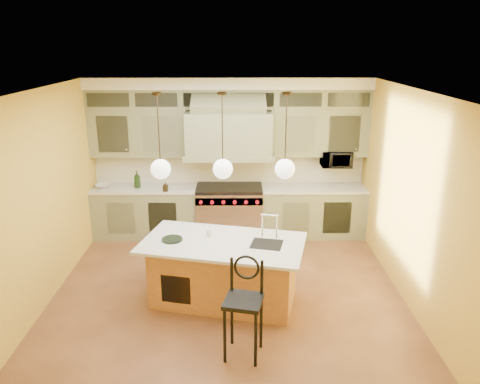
{
  "coord_description": "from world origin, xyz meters",
  "views": [
    {
      "loc": [
        0.13,
        -6.02,
        3.48
      ],
      "look_at": [
        0.19,
        0.7,
        1.32
      ],
      "focal_mm": 35.0,
      "sensor_mm": 36.0,
      "label": 1
    }
  ],
  "objects_px": {
    "counter_stool": "(244,302)",
    "microwave": "(336,159)",
    "range": "(229,211)",
    "kitchen_island": "(224,270)"
  },
  "relations": [
    {
      "from": "counter_stool",
      "to": "microwave",
      "type": "relative_size",
      "value": 2.19
    },
    {
      "from": "range",
      "to": "kitchen_island",
      "type": "bearing_deg",
      "value": -90.95
    },
    {
      "from": "range",
      "to": "kitchen_island",
      "type": "height_order",
      "value": "kitchen_island"
    },
    {
      "from": "kitchen_island",
      "to": "counter_stool",
      "type": "height_order",
      "value": "kitchen_island"
    },
    {
      "from": "counter_stool",
      "to": "microwave",
      "type": "xyz_separation_m",
      "value": [
        1.74,
        3.62,
        0.77
      ]
    },
    {
      "from": "counter_stool",
      "to": "microwave",
      "type": "height_order",
      "value": "microwave"
    },
    {
      "from": "kitchen_island",
      "to": "microwave",
      "type": "xyz_separation_m",
      "value": [
        1.99,
        2.45,
        0.98
      ]
    },
    {
      "from": "range",
      "to": "microwave",
      "type": "xyz_separation_m",
      "value": [
        1.95,
        0.11,
        0.96
      ]
    },
    {
      "from": "kitchen_island",
      "to": "range",
      "type": "bearing_deg",
      "value": 102.14
    },
    {
      "from": "range",
      "to": "counter_stool",
      "type": "relative_size",
      "value": 1.01
    }
  ]
}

